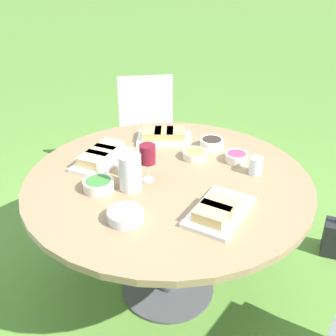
% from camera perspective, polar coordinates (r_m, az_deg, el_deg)
% --- Properties ---
extents(ground_plane, '(40.00, 40.00, 0.00)m').
position_cam_1_polar(ground_plane, '(2.64, 0.00, -15.97)').
color(ground_plane, '#5B8C38').
extents(dining_table, '(1.47, 1.47, 0.77)m').
position_cam_1_polar(dining_table, '(2.21, 0.00, -3.58)').
color(dining_table, '#4C4C51').
rests_on(dining_table, ground_plane).
extents(chair_near_right, '(0.58, 0.58, 0.89)m').
position_cam_1_polar(chair_near_right, '(3.42, -2.82, 5.94)').
color(chair_near_right, white).
rests_on(chair_near_right, ground_plane).
extents(water_pitcher, '(0.12, 0.11, 0.18)m').
position_cam_1_polar(water_pitcher, '(2.04, -5.17, -0.56)').
color(water_pitcher, silver).
rests_on(water_pitcher, dining_table).
extents(wine_glass, '(0.08, 0.08, 0.20)m').
position_cam_1_polar(wine_glass, '(2.08, -2.79, 1.77)').
color(wine_glass, silver).
rests_on(wine_glass, dining_table).
extents(platter_bread_main, '(0.28, 0.39, 0.07)m').
position_cam_1_polar(platter_bread_main, '(1.88, 6.77, -5.75)').
color(platter_bread_main, white).
rests_on(platter_bread_main, dining_table).
extents(platter_charcuterie, '(0.37, 0.30, 0.07)m').
position_cam_1_polar(platter_charcuterie, '(2.55, -0.55, 4.42)').
color(platter_charcuterie, white).
rests_on(platter_charcuterie, dining_table).
extents(platter_sandwich_side, '(0.22, 0.38, 0.07)m').
position_cam_1_polar(platter_sandwich_side, '(2.33, -8.97, 1.63)').
color(platter_sandwich_side, white).
rests_on(platter_sandwich_side, dining_table).
extents(bowl_fries, '(0.14, 0.14, 0.04)m').
position_cam_1_polar(bowl_fries, '(2.35, 3.64, 1.89)').
color(bowl_fries, beige).
rests_on(bowl_fries, dining_table).
extents(bowl_salad, '(0.15, 0.15, 0.05)m').
position_cam_1_polar(bowl_salad, '(2.08, -9.39, -2.22)').
color(bowl_salad, beige).
rests_on(bowl_salad, dining_table).
extents(bowl_olives, '(0.14, 0.14, 0.06)m').
position_cam_1_polar(bowl_olives, '(2.47, 5.93, 3.38)').
color(bowl_olives, white).
rests_on(bowl_olives, dining_table).
extents(bowl_dip_red, '(0.12, 0.12, 0.05)m').
position_cam_1_polar(bowl_dip_red, '(2.34, 9.25, 1.51)').
color(bowl_dip_red, beige).
rests_on(bowl_dip_red, dining_table).
extents(bowl_dip_cream, '(0.16, 0.16, 0.05)m').
position_cam_1_polar(bowl_dip_cream, '(1.85, -5.81, -6.36)').
color(bowl_dip_cream, silver).
rests_on(bowl_dip_cream, dining_table).
extents(cup_water_near, '(0.07, 0.07, 0.09)m').
position_cam_1_polar(cup_water_near, '(2.23, 11.80, 0.30)').
color(cup_water_near, silver).
rests_on(cup_water_near, dining_table).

